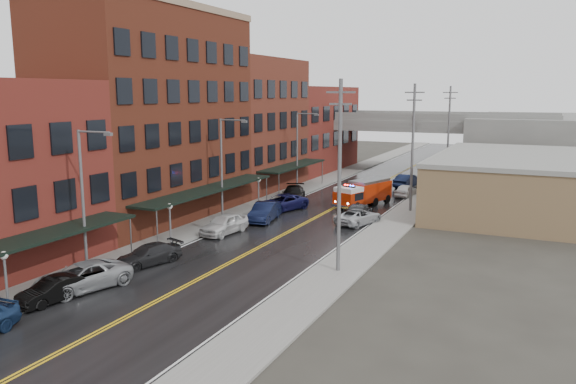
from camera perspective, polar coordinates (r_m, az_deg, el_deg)
The scene contains 36 objects.
ground at distance 27.67m, azimuth -21.26°, elevation -14.48°, with size 220.00×220.00×0.00m, color #2D2B26.
road at distance 51.87m, azimuth 3.27°, elevation -2.39°, with size 11.00×160.00×0.02m, color black.
sidewalk_left at distance 54.90m, azimuth -3.82°, elevation -1.63°, with size 3.00×160.00×0.15m, color slate.
sidewalk_right at distance 49.69m, azimuth 11.12°, elevation -3.04°, with size 3.00×160.00×0.15m, color slate.
curb_left at distance 54.14m, azimuth -2.29°, elevation -1.78°, with size 0.30×160.00×0.15m, color gray.
curb_right at distance 50.09m, azimuth 9.29°, elevation -2.88°, with size 0.30×160.00×0.15m, color gray.
brick_building_b at distance 51.32m, azimuth -13.70°, elevation 7.35°, with size 9.00×20.00×18.00m, color #502215.
brick_building_c at distance 65.97m, azimuth -4.08°, elevation 6.84°, with size 9.00×15.00×15.00m, color maroon.
brick_building_far at distance 81.77m, azimuth 1.92°, elevation 6.42°, with size 9.00×20.00×12.00m, color maroon.
tan_building at distance 57.80m, azimuth 22.04°, elevation 0.69°, with size 14.00×22.00×5.00m, color brown.
right_far_block at distance 87.38m, azimuth 24.53°, elevation 4.44°, with size 18.00×30.00×8.00m, color slate.
awning_0 at distance 34.59m, azimuth -25.45°, elevation -4.63°, with size 2.60×16.00×3.09m.
awning_1 at distance 48.56m, azimuth -8.04°, elevation 0.26°, with size 2.60×18.00×3.09m.
awning_2 at distance 63.77m, azimuth 0.54°, elevation 2.68°, with size 2.60×13.00×3.09m.
globe_lamp_0 at distance 32.73m, azimuth -26.83°, elevation -6.76°, with size 0.44×0.44×3.12m.
globe_lamp_1 at distance 42.45m, azimuth -11.92°, elevation -2.21°, with size 0.44×0.44×3.12m.
globe_lamp_2 at distance 54.07m, azimuth -3.01°, elevation 0.61°, with size 0.44×0.44×3.12m.
street_lamp_0 at distance 36.07m, azimuth -19.89°, elevation -0.10°, with size 2.64×0.22×9.00m.
street_lamp_1 at distance 48.58m, azimuth -6.52°, elevation 2.91°, with size 2.64×0.22×9.00m.
street_lamp_2 at distance 62.69m, azimuth 1.14°, elevation 4.57°, with size 2.64×0.22×9.00m.
utility_pole_0 at distance 34.42m, azimuth 5.25°, elevation 1.89°, with size 1.80×0.24×12.00m.
utility_pole_1 at distance 53.55m, azimuth 12.55°, elevation 4.60°, with size 1.80×0.24×12.00m.
utility_pole_2 at distance 73.15m, azimuth 15.99°, elevation 5.86°, with size 1.80×0.24×12.00m.
overpass at distance 81.42m, azimuth 11.74°, elevation 6.20°, with size 40.00×10.00×7.50m.
fire_truck at distance 56.38m, azimuth 7.62°, elevation -0.03°, with size 4.42×7.36×2.56m.
parked_car_left_1 at distance 33.27m, azimuth -22.65°, elevation -9.16°, with size 1.40×4.02×1.33m, color black.
parked_car_left_2 at distance 34.53m, azimuth -20.19°, elevation -8.11°, with size 2.57×5.57×1.55m, color gray.
parked_car_left_3 at distance 38.22m, azimuth -13.97°, elevation -6.20°, with size 1.87×4.59×1.33m, color black.
parked_car_left_4 at distance 45.24m, azimuth -6.50°, elevation -3.24°, with size 1.92×4.78×1.63m, color silver.
parked_car_left_5 at distance 49.44m, azimuth -2.40°, elevation -2.04°, with size 1.74×4.99×1.64m, color black.
parked_car_left_6 at distance 53.79m, azimuth -0.62°, elevation -1.10°, with size 2.54×5.51×1.53m, color #111242.
parked_car_left_7 at distance 58.15m, azimuth 0.53°, elevation -0.22°, with size 2.25×5.53×1.60m, color black.
parked_car_right_0 at distance 48.65m, azimuth 7.22°, elevation -2.50°, with size 2.19×4.76×1.32m, color #B2B5BB.
parked_car_right_1 at distance 50.30m, azimuth 7.16°, elevation -2.01°, with size 2.04×5.03×1.46m, color #28292B.
parked_car_right_2 at distance 62.35m, azimuth 11.88°, elevation 0.16°, with size 1.63×4.05×1.38m, color silver.
parked_car_right_3 at distance 68.52m, azimuth 12.04°, elevation 1.13°, with size 1.70×4.86×1.60m, color black.
Camera 1 is at (18.68, -17.08, 11.17)m, focal length 35.00 mm.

